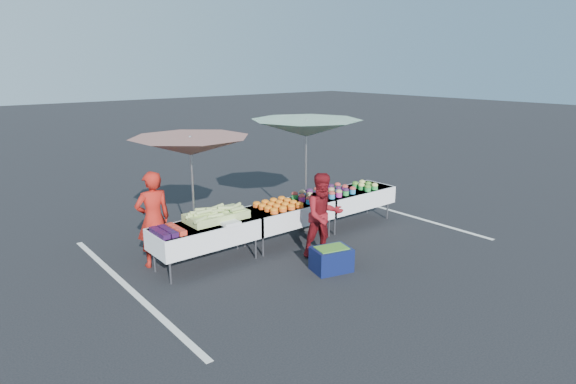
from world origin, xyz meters
TOP-DOWN VIEW (x-y plane):
  - ground at (0.00, 0.00)m, footprint 80.00×80.00m
  - stripe_left at (-3.20, 0.00)m, footprint 0.10×5.00m
  - stripe_right at (3.20, 0.00)m, footprint 0.10×5.00m
  - table_left at (-1.80, 0.00)m, footprint 1.86×0.81m
  - table_center at (0.00, 0.00)m, footprint 1.86×0.81m
  - table_right at (1.80, 0.00)m, footprint 1.86×0.81m
  - berry_punnets at (-2.51, -0.06)m, footprint 0.40×0.54m
  - corn_pile at (-1.55, 0.04)m, footprint 1.16×0.57m
  - plastic_bags at (-1.50, -0.30)m, footprint 0.30×0.25m
  - carrot_bowls at (-0.25, -0.01)m, footprint 0.75×0.69m
  - potato_cups at (0.95, 0.00)m, footprint 1.34×0.58m
  - bean_baskets at (2.06, -0.10)m, footprint 0.36×0.50m
  - vendor at (-2.48, 0.55)m, footprint 0.63×0.43m
  - customer at (0.04, -0.95)m, footprint 0.88×0.78m
  - umbrella_left at (-1.65, 0.67)m, footprint 2.65×2.65m
  - umbrella_right at (0.80, 0.40)m, footprint 2.32×2.32m
  - storage_bin at (-0.30, -1.52)m, footprint 0.72×0.60m

SIDE VIEW (x-z plane):
  - ground at x=0.00m, z-range 0.00..0.00m
  - stripe_left at x=-3.20m, z-range 0.00..0.00m
  - stripe_right at x=3.20m, z-range 0.00..0.00m
  - storage_bin at x=-0.30m, z-range 0.01..0.42m
  - table_left at x=-1.80m, z-range 0.21..0.96m
  - table_center at x=0.00m, z-range 0.21..0.96m
  - table_right at x=1.80m, z-range 0.21..0.96m
  - customer at x=0.04m, z-range 0.00..1.52m
  - plastic_bags at x=-1.50m, z-range 0.75..0.80m
  - berry_punnets at x=-2.51m, z-range 0.75..0.83m
  - carrot_bowls at x=-0.25m, z-range 0.75..0.85m
  - bean_baskets at x=2.06m, z-range 0.75..0.90m
  - vendor at x=-2.48m, z-range 0.00..1.65m
  - potato_cups at x=0.95m, z-range 0.75..0.91m
  - corn_pile at x=-1.55m, z-range 0.71..0.97m
  - umbrella_left at x=-1.65m, z-range 0.88..3.03m
  - umbrella_right at x=0.80m, z-range 0.94..3.25m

